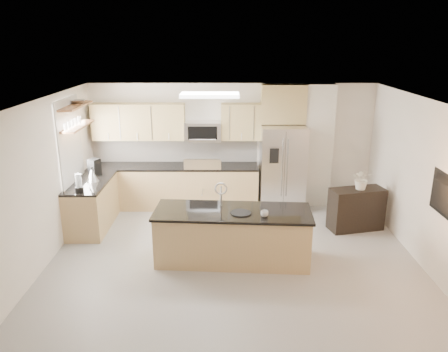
{
  "coord_description": "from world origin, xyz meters",
  "views": [
    {
      "loc": [
        -0.14,
        -5.91,
        3.49
      ],
      "look_at": [
        -0.16,
        1.3,
        1.2
      ],
      "focal_mm": 35.0,
      "sensor_mm": 36.0,
      "label": 1
    }
  ],
  "objects_px": {
    "television": "(443,199)",
    "island": "(232,235)",
    "credenza": "(356,209)",
    "blender": "(79,184)",
    "kettle": "(92,175)",
    "refrigerator": "(282,168)",
    "bowl": "(78,101)",
    "microwave": "(203,131)",
    "flower_vase": "(363,174)",
    "cup": "(264,214)",
    "range": "(204,186)",
    "coffee_maker": "(94,167)",
    "platter": "(241,213)"
  },
  "relations": [
    {
      "from": "television",
      "to": "island",
      "type": "bearing_deg",
      "value": 75.89
    },
    {
      "from": "island",
      "to": "credenza",
      "type": "distance_m",
      "value": 2.66
    },
    {
      "from": "blender",
      "to": "kettle",
      "type": "xyz_separation_m",
      "value": [
        0.05,
        0.6,
        -0.02
      ]
    },
    {
      "from": "refrigerator",
      "to": "kettle",
      "type": "bearing_deg",
      "value": -164.54
    },
    {
      "from": "bowl",
      "to": "credenza",
      "type": "bearing_deg",
      "value": -4.21
    },
    {
      "from": "microwave",
      "to": "flower_vase",
      "type": "height_order",
      "value": "microwave"
    },
    {
      "from": "cup",
      "to": "kettle",
      "type": "xyz_separation_m",
      "value": [
        -3.09,
        1.56,
        0.13
      ]
    },
    {
      "from": "cup",
      "to": "television",
      "type": "relative_size",
      "value": 0.11
    },
    {
      "from": "range",
      "to": "television",
      "type": "distance_m",
      "value": 4.78
    },
    {
      "from": "refrigerator",
      "to": "kettle",
      "type": "distance_m",
      "value": 3.83
    },
    {
      "from": "microwave",
      "to": "kettle",
      "type": "height_order",
      "value": "microwave"
    },
    {
      "from": "bowl",
      "to": "flower_vase",
      "type": "height_order",
      "value": "bowl"
    },
    {
      "from": "cup",
      "to": "kettle",
      "type": "relative_size",
      "value": 0.43
    },
    {
      "from": "kettle",
      "to": "coffee_maker",
      "type": "bearing_deg",
      "value": 99.79
    },
    {
      "from": "credenza",
      "to": "cup",
      "type": "distance_m",
      "value": 2.44
    },
    {
      "from": "coffee_maker",
      "to": "range",
      "type": "bearing_deg",
      "value": 17.48
    },
    {
      "from": "microwave",
      "to": "island",
      "type": "xyz_separation_m",
      "value": [
        0.58,
        -2.51,
        -1.19
      ]
    },
    {
      "from": "platter",
      "to": "credenza",
      "type": "bearing_deg",
      "value": 31.03
    },
    {
      "from": "platter",
      "to": "flower_vase",
      "type": "relative_size",
      "value": 0.54
    },
    {
      "from": "cup",
      "to": "bowl",
      "type": "relative_size",
      "value": 0.35
    },
    {
      "from": "platter",
      "to": "bowl",
      "type": "relative_size",
      "value": 0.94
    },
    {
      "from": "microwave",
      "to": "kettle",
      "type": "relative_size",
      "value": 2.68
    },
    {
      "from": "microwave",
      "to": "credenza",
      "type": "distance_m",
      "value": 3.44
    },
    {
      "from": "credenza",
      "to": "coffee_maker",
      "type": "bearing_deg",
      "value": 160.87
    },
    {
      "from": "credenza",
      "to": "blender",
      "type": "distance_m",
      "value": 5.09
    },
    {
      "from": "range",
      "to": "bowl",
      "type": "xyz_separation_m",
      "value": [
        -2.25,
        -0.77,
        1.91
      ]
    },
    {
      "from": "credenza",
      "to": "blender",
      "type": "xyz_separation_m",
      "value": [
        -5.02,
        -0.52,
        0.66
      ]
    },
    {
      "from": "microwave",
      "to": "television",
      "type": "bearing_deg",
      "value": -42.75
    },
    {
      "from": "blender",
      "to": "bowl",
      "type": "distance_m",
      "value": 1.6
    },
    {
      "from": "refrigerator",
      "to": "microwave",
      "type": "bearing_deg",
      "value": 174.14
    },
    {
      "from": "kettle",
      "to": "coffee_maker",
      "type": "xyz_separation_m",
      "value": [
        -0.07,
        0.41,
        0.03
      ]
    },
    {
      "from": "cup",
      "to": "coffee_maker",
      "type": "bearing_deg",
      "value": 148.18
    },
    {
      "from": "kettle",
      "to": "television",
      "type": "xyz_separation_m",
      "value": [
        5.54,
        -2.06,
        0.3
      ]
    },
    {
      "from": "island",
      "to": "flower_vase",
      "type": "relative_size",
      "value": 4.22
    },
    {
      "from": "refrigerator",
      "to": "coffee_maker",
      "type": "relative_size",
      "value": 5.55
    },
    {
      "from": "microwave",
      "to": "platter",
      "type": "xyz_separation_m",
      "value": [
        0.71,
        -2.62,
        -0.76
      ]
    },
    {
      "from": "island",
      "to": "platter",
      "type": "bearing_deg",
      "value": -37.85
    },
    {
      "from": "credenza",
      "to": "flower_vase",
      "type": "xyz_separation_m",
      "value": [
        0.05,
        -0.01,
        0.7
      ]
    },
    {
      "from": "island",
      "to": "bowl",
      "type": "height_order",
      "value": "bowl"
    },
    {
      "from": "range",
      "to": "blender",
      "type": "relative_size",
      "value": 3.41
    },
    {
      "from": "coffee_maker",
      "to": "television",
      "type": "relative_size",
      "value": 0.3
    },
    {
      "from": "kettle",
      "to": "bowl",
      "type": "relative_size",
      "value": 0.82
    },
    {
      "from": "kettle",
      "to": "bowl",
      "type": "height_order",
      "value": "bowl"
    },
    {
      "from": "credenza",
      "to": "island",
      "type": "bearing_deg",
      "value": -165.98
    },
    {
      "from": "microwave",
      "to": "platter",
      "type": "height_order",
      "value": "microwave"
    },
    {
      "from": "coffee_maker",
      "to": "flower_vase",
      "type": "bearing_deg",
      "value": -5.65
    },
    {
      "from": "refrigerator",
      "to": "island",
      "type": "xyz_separation_m",
      "value": [
        -1.08,
        -2.34,
        -0.45
      ]
    },
    {
      "from": "cup",
      "to": "blender",
      "type": "xyz_separation_m",
      "value": [
        -3.14,
        0.95,
        0.15
      ]
    },
    {
      "from": "microwave",
      "to": "refrigerator",
      "type": "height_order",
      "value": "microwave"
    },
    {
      "from": "flower_vase",
      "to": "refrigerator",
      "type": "bearing_deg",
      "value": 140.12
    }
  ]
}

